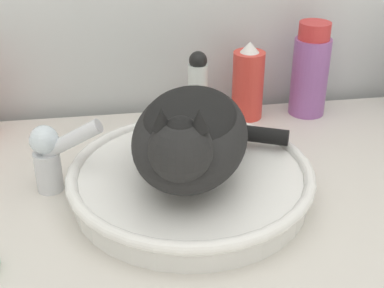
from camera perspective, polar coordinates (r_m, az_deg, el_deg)
name	(u,v)px	position (r m, az deg, el deg)	size (l,w,h in m)	color
sink_basin	(191,180)	(0.88, -0.15, -3.84)	(0.40, 0.40, 0.05)	white
cat	(191,133)	(0.82, -0.15, 1.22)	(0.31, 0.33, 0.16)	black
faucet	(51,154)	(0.90, -14.76, -1.03)	(0.12, 0.06, 0.13)	silver
spray_bottle_trigger	(248,83)	(1.13, 5.99, 6.46)	(0.07, 0.07, 0.17)	#DB3D33
mouthwash_bottle	(310,71)	(1.16, 12.49, 7.61)	(0.08, 0.08, 0.20)	#93569E
deodorant_stick	(199,86)	(1.11, 0.78, 6.16)	(0.04, 0.04, 0.15)	silver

